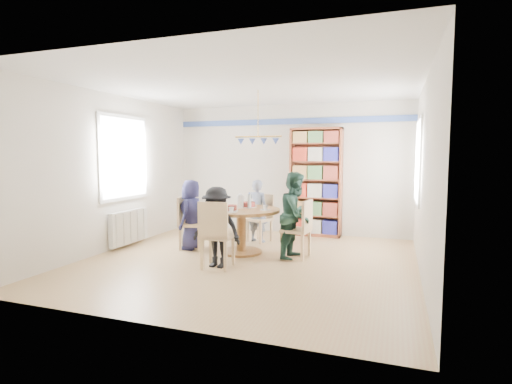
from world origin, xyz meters
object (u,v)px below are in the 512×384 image
at_px(chair_left, 187,220).
at_px(person_far, 258,211).
at_px(chair_far, 262,215).
at_px(chair_near, 216,232).
at_px(chair_right, 301,226).
at_px(bookshelf, 316,183).
at_px(person_right, 296,215).
at_px(dining_table, 241,220).
at_px(person_left, 191,214).
at_px(radiator, 129,227).
at_px(person_near, 217,227).

xyz_separation_m(chair_left, person_far, (0.99, 0.95, 0.09)).
height_order(chair_far, chair_near, chair_near).
relative_size(chair_right, person_far, 0.79).
distance_m(chair_near, bookshelf, 3.08).
distance_m(chair_near, person_right, 1.39).
relative_size(chair_near, person_right, 0.72).
bearing_deg(chair_left, dining_table, 1.46).
xyz_separation_m(person_left, person_far, (0.91, 0.93, -0.02)).
xyz_separation_m(dining_table, person_far, (-0.03, 0.92, 0.04)).
height_order(chair_left, chair_right, chair_right).
bearing_deg(chair_left, chair_right, 0.39).
relative_size(radiator, chair_far, 1.11).
xyz_separation_m(radiator, person_right, (3.07, 0.17, 0.34)).
relative_size(dining_table, person_far, 1.09).
xyz_separation_m(chair_left, chair_near, (1.03, -1.01, 0.04)).
distance_m(radiator, chair_right, 3.16).
height_order(radiator, chair_right, chair_right).
distance_m(chair_right, chair_far, 1.42).
height_order(chair_near, bookshelf, bookshelf).
distance_m(dining_table, chair_right, 1.02).
distance_m(person_right, person_near, 1.33).
relative_size(radiator, person_far, 0.84).
distance_m(person_left, bookshelf, 2.67).
bearing_deg(radiator, chair_right, 2.98).
height_order(dining_table, person_left, person_left).
height_order(person_near, bookshelf, bookshelf).
bearing_deg(person_near, person_far, 95.31).
xyz_separation_m(chair_far, person_far, (-0.06, -0.09, 0.10)).
bearing_deg(chair_left, bookshelf, 44.67).
distance_m(chair_left, person_far, 1.37).
height_order(chair_near, person_near, person_near).
bearing_deg(person_near, person_right, 48.45).
height_order(person_left, person_right, person_right).
bearing_deg(radiator, chair_near, -21.85).
height_order(radiator, chair_left, chair_left).
bearing_deg(chair_right, person_left, -179.98).
xyz_separation_m(radiator, person_far, (2.10, 1.10, 0.24)).
relative_size(radiator, person_near, 0.84).
bearing_deg(person_near, radiator, 165.84).
bearing_deg(person_right, chair_near, 145.77).
relative_size(person_left, person_near, 1.03).
bearing_deg(dining_table, person_left, -179.24).
bearing_deg(chair_left, person_right, 0.56).
xyz_separation_m(person_left, bookshelf, (1.83, 1.88, 0.47)).
relative_size(chair_left, bookshelf, 0.42).
relative_size(chair_near, person_near, 0.84).
bearing_deg(chair_near, person_left, 132.83).
relative_size(chair_near, bookshelf, 0.45).
relative_size(person_near, bookshelf, 0.54).
height_order(chair_right, person_left, person_left).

